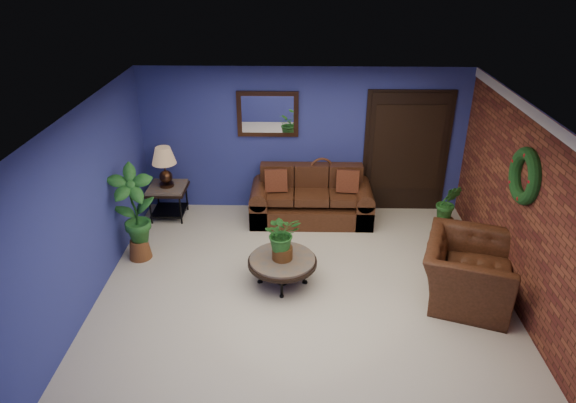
{
  "coord_description": "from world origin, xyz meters",
  "views": [
    {
      "loc": [
        -0.08,
        -5.75,
        4.24
      ],
      "look_at": [
        -0.22,
        0.55,
        1.07
      ],
      "focal_mm": 32.0,
      "sensor_mm": 36.0,
      "label": 1
    }
  ],
  "objects_px": {
    "table_lamp": "(164,162)",
    "armchair": "(468,271)",
    "end_table": "(168,193)",
    "sofa": "(311,202)",
    "side_chair": "(322,185)",
    "coffee_table": "(282,262)"
  },
  "relations": [
    {
      "from": "coffee_table",
      "to": "end_table",
      "type": "distance_m",
      "value": 2.78
    },
    {
      "from": "coffee_table",
      "to": "armchair",
      "type": "relative_size",
      "value": 0.75
    },
    {
      "from": "sofa",
      "to": "end_table",
      "type": "bearing_deg",
      "value": -179.37
    },
    {
      "from": "coffee_table",
      "to": "end_table",
      "type": "xyz_separation_m",
      "value": [
        -2.01,
        1.91,
        0.1
      ]
    },
    {
      "from": "side_chair",
      "to": "armchair",
      "type": "xyz_separation_m",
      "value": [
        1.82,
        -2.25,
        -0.18
      ]
    },
    {
      "from": "sofa",
      "to": "side_chair",
      "type": "height_order",
      "value": "side_chair"
    },
    {
      "from": "end_table",
      "to": "armchair",
      "type": "relative_size",
      "value": 0.51
    },
    {
      "from": "armchair",
      "to": "sofa",
      "type": "bearing_deg",
      "value": 61.53
    },
    {
      "from": "end_table",
      "to": "table_lamp",
      "type": "bearing_deg",
      "value": 153.43
    },
    {
      "from": "table_lamp",
      "to": "sofa",
      "type": "bearing_deg",
      "value": 0.63
    },
    {
      "from": "armchair",
      "to": "end_table",
      "type": "bearing_deg",
      "value": 83.08
    },
    {
      "from": "sofa",
      "to": "end_table",
      "type": "distance_m",
      "value": 2.44
    },
    {
      "from": "coffee_table",
      "to": "table_lamp",
      "type": "bearing_deg",
      "value": 136.44
    },
    {
      "from": "end_table",
      "to": "armchair",
      "type": "bearing_deg",
      "value": -26.0
    },
    {
      "from": "sofa",
      "to": "armchair",
      "type": "relative_size",
      "value": 1.61
    },
    {
      "from": "end_table",
      "to": "coffee_table",
      "type": "bearing_deg",
      "value": -43.56
    },
    {
      "from": "end_table",
      "to": "armchair",
      "type": "distance_m",
      "value": 4.95
    },
    {
      "from": "table_lamp",
      "to": "armchair",
      "type": "distance_m",
      "value": 4.99
    },
    {
      "from": "side_chair",
      "to": "table_lamp",
      "type": "bearing_deg",
      "value": 169.76
    },
    {
      "from": "table_lamp",
      "to": "armchair",
      "type": "bearing_deg",
      "value": -26.0
    },
    {
      "from": "sofa",
      "to": "table_lamp",
      "type": "xyz_separation_m",
      "value": [
        -2.44,
        -0.03,
        0.72
      ]
    },
    {
      "from": "armchair",
      "to": "table_lamp",
      "type": "bearing_deg",
      "value": 83.08
    }
  ]
}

